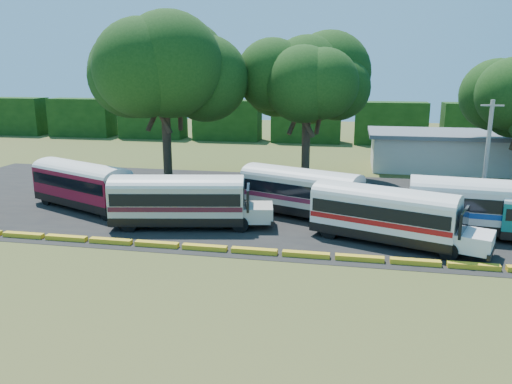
% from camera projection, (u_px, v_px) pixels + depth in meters
% --- Properties ---
extents(ground, '(160.00, 160.00, 0.00)m').
position_uv_depth(ground, '(225.00, 258.00, 28.32)').
color(ground, '#394F1A').
rests_on(ground, ground).
extents(asphalt_strip, '(64.00, 24.00, 0.02)m').
position_uv_depth(asphalt_strip, '(275.00, 204.00, 39.58)').
color(asphalt_strip, black).
rests_on(asphalt_strip, ground).
extents(curb, '(53.70, 0.45, 0.30)m').
position_uv_depth(curb, '(229.00, 249.00, 29.24)').
color(curb, gold).
rests_on(curb, ground).
extents(terminal_building, '(19.00, 9.00, 4.00)m').
position_uv_depth(terminal_building, '(459.00, 151.00, 53.10)').
color(terminal_building, beige).
rests_on(terminal_building, ground).
extents(treeline_backdrop, '(130.00, 4.00, 6.00)m').
position_uv_depth(treeline_backdrop, '(306.00, 122.00, 73.37)').
color(treeline_backdrop, black).
rests_on(treeline_backdrop, ground).
extents(bus_red, '(10.97, 6.88, 3.56)m').
position_uv_depth(bus_red, '(84.00, 183.00, 37.93)').
color(bus_red, black).
rests_on(bus_red, ground).
extents(bus_cream_west, '(11.18, 4.64, 3.57)m').
position_uv_depth(bus_cream_west, '(182.00, 198.00, 33.46)').
color(bus_cream_west, black).
rests_on(bus_cream_west, ground).
extents(bus_cream_east, '(10.95, 6.44, 3.53)m').
position_uv_depth(bus_cream_east, '(303.00, 190.00, 35.83)').
color(bus_cream_east, black).
rests_on(bus_cream_east, ground).
extents(bus_white_red, '(10.89, 6.09, 3.50)m').
position_uv_depth(bus_white_red, '(387.00, 212.00, 30.36)').
color(bus_white_red, black).
rests_on(bus_white_red, ground).
extents(bus_white_blue, '(11.50, 3.92, 3.71)m').
position_uv_depth(bus_white_blue, '(489.00, 204.00, 31.58)').
color(bus_white_blue, black).
rests_on(bus_white_blue, ground).
extents(tree_west, '(11.49, 11.49, 15.32)m').
position_uv_depth(tree_west, '(163.00, 62.00, 43.66)').
color(tree_west, '#3A281D').
rests_on(tree_west, ground).
extents(tree_center, '(10.29, 10.29, 13.56)m').
position_uv_depth(tree_center, '(307.00, 77.00, 46.11)').
color(tree_center, '#3A281D').
rests_on(tree_center, ground).
extents(utility_pole, '(1.60, 0.30, 8.29)m').
position_uv_depth(utility_pole, '(487.00, 154.00, 37.20)').
color(utility_pole, gray).
rests_on(utility_pole, ground).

